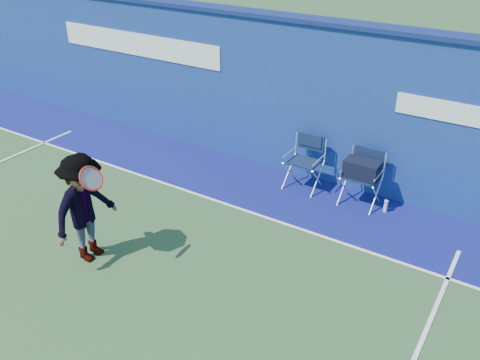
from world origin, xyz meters
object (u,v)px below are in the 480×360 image
Objects in this scene: water_bottle at (386,206)px; tennis_player at (85,208)px; directors_chair_right at (361,183)px; directors_chair_left at (304,172)px.

tennis_player is (-3.49, -3.73, 0.77)m from water_bottle.
directors_chair_left is at bearing 179.41° from directors_chair_right.
directors_chair_left reaches higher than water_bottle.
directors_chair_left is at bearing 63.92° from tennis_player.
directors_chair_right is 0.60m from water_bottle.
directors_chair_right is at bearing -0.59° from directors_chair_left.
directors_chair_right is at bearing 178.60° from water_bottle.
water_bottle is at bearing -0.84° from directors_chair_left.
directors_chair_right is 4.37× the size of water_bottle.
tennis_player is at bearing -128.54° from directors_chair_right.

